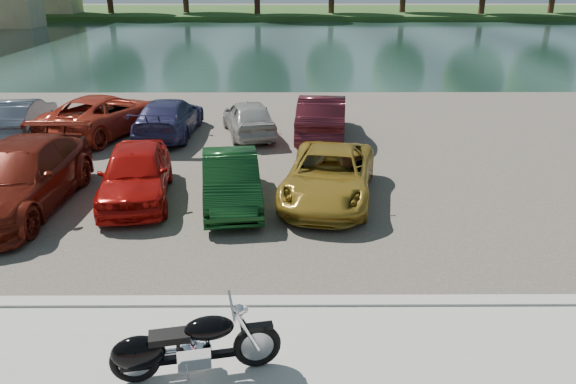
{
  "coord_description": "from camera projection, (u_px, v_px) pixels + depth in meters",
  "views": [
    {
      "loc": [
        0.31,
        -6.14,
        5.29
      ],
      "look_at": [
        0.37,
        4.53,
        1.1
      ],
      "focal_mm": 35.0,
      "sensor_mm": 36.0,
      "label": 1
    }
  ],
  "objects": [
    {
      "name": "kerb",
      "position": [
        267.0,
        303.0,
        9.48
      ],
      "size": [
        60.0,
        0.3,
        0.14
      ],
      "primitive_type": "cube",
      "color": "#A7A59D",
      "rests_on": "ground"
    },
    {
      "name": "parking_lot",
      "position": [
        275.0,
        149.0,
        17.88
      ],
      "size": [
        60.0,
        18.0,
        0.04
      ],
      "primitive_type": "cube",
      "color": "#433E36",
      "rests_on": "ground"
    },
    {
      "name": "river",
      "position": [
        281.0,
        43.0,
        44.87
      ],
      "size": [
        120.0,
        40.0,
        0.0
      ],
      "primitive_type": "cube",
      "color": "#182B28",
      "rests_on": "ground"
    },
    {
      "name": "far_bank",
      "position": [
        283.0,
        12.0,
        74.55
      ],
      "size": [
        120.0,
        24.0,
        0.6
      ],
      "primitive_type": "cube",
      "color": "#1F4217",
      "rests_on": "ground"
    },
    {
      "name": "motorcycle",
      "position": [
        181.0,
        347.0,
        7.58
      ],
      "size": [
        2.31,
        0.86,
        1.05
      ],
      "rotation": [
        0.0,
        0.0,
        0.2
      ],
      "color": "black",
      "rests_on": "promenade"
    },
    {
      "name": "car_3",
      "position": [
        18.0,
        178.0,
        13.12
      ],
      "size": [
        2.27,
        5.33,
        1.53
      ],
      "primitive_type": "imported",
      "rotation": [
        0.0,
        0.0,
        -0.02
      ],
      "color": "#63180E",
      "rests_on": "parking_lot"
    },
    {
      "name": "car_4",
      "position": [
        136.0,
        173.0,
        13.68
      ],
      "size": [
        2.17,
        4.19,
        1.36
      ],
      "primitive_type": "imported",
      "rotation": [
        0.0,
        0.0,
        0.14
      ],
      "color": "#AF0F0B",
      "rests_on": "parking_lot"
    },
    {
      "name": "car_5",
      "position": [
        231.0,
        180.0,
        13.41
      ],
      "size": [
        1.77,
        3.88,
        1.23
      ],
      "primitive_type": "imported",
      "rotation": [
        0.0,
        0.0,
        0.13
      ],
      "color": "#0E3413",
      "rests_on": "parking_lot"
    },
    {
      "name": "car_6",
      "position": [
        329.0,
        175.0,
        13.73
      ],
      "size": [
        2.82,
        4.75,
        1.24
      ],
      "primitive_type": "imported",
      "rotation": [
        0.0,
        0.0,
        -0.18
      ],
      "color": "olive",
      "rests_on": "parking_lot"
    },
    {
      "name": "car_9",
      "position": [
        20.0,
        118.0,
        18.86
      ],
      "size": [
        1.84,
        4.19,
        1.34
      ],
      "primitive_type": "imported",
      "rotation": [
        0.0,
        0.0,
        3.25
      ],
      "color": "slate",
      "rests_on": "parking_lot"
    },
    {
      "name": "car_10",
      "position": [
        104.0,
        114.0,
        19.3
      ],
      "size": [
        3.84,
        5.43,
        1.37
      ],
      "primitive_type": "imported",
      "rotation": [
        0.0,
        0.0,
        2.79
      ],
      "color": "#AA2E1C",
      "rests_on": "parking_lot"
    },
    {
      "name": "car_11",
      "position": [
        169.0,
        117.0,
        19.13
      ],
      "size": [
        1.97,
        4.44,
        1.27
      ],
      "primitive_type": "imported",
      "rotation": [
        0.0,
        0.0,
        3.1
      ],
      "color": "navy",
      "rests_on": "parking_lot"
    },
    {
      "name": "car_12",
      "position": [
        249.0,
        118.0,
        19.16
      ],
      "size": [
        2.26,
        3.87,
        1.24
      ],
      "primitive_type": "imported",
      "rotation": [
        0.0,
        0.0,
        3.37
      ],
      "color": "#A8A8A4",
      "rests_on": "parking_lot"
    },
    {
      "name": "car_13",
      "position": [
        322.0,
        116.0,
        18.87
      ],
      "size": [
        1.97,
        4.54,
        1.45
      ],
      "primitive_type": "imported",
      "rotation": [
        0.0,
        0.0,
        3.04
      ],
      "color": "#421119",
      "rests_on": "parking_lot"
    }
  ]
}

